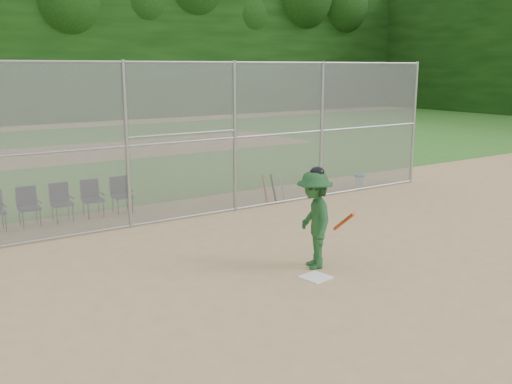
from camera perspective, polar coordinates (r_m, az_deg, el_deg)
ground at (r=11.13m, az=7.26°, el=-7.85°), size 100.00×100.00×0.00m
grass_strip at (r=27.01m, az=-18.69°, el=3.61°), size 100.00×100.00×0.00m
dirt_patch_far at (r=27.01m, az=-18.69°, el=3.62°), size 24.00×24.00×0.00m
backstop_fence at (r=14.68m, az=-5.47°, el=5.45°), size 16.09×0.09×4.00m
treeline at (r=28.72m, az=-20.58°, el=14.98°), size 81.00×60.00×11.00m
home_plate at (r=10.77m, az=5.99°, el=-8.46°), size 0.54×0.54×0.02m
batter_at_plate at (r=11.03m, az=5.85°, el=-2.73°), size 1.15×1.48×2.00m
water_cooler at (r=18.73m, az=10.29°, el=1.07°), size 0.34×0.34×0.42m
spare_bats at (r=16.38m, az=1.74°, el=0.34°), size 0.66×0.38×0.83m
chair_3 at (r=15.00m, az=-21.74°, el=-1.41°), size 0.54×0.52×0.96m
chair_4 at (r=15.18m, az=-18.83°, el=-1.04°), size 0.54×0.52×0.96m
chair_5 at (r=15.39m, az=-16.00°, el=-0.67°), size 0.54×0.52×0.96m
chair_6 at (r=15.64m, az=-13.25°, el=-0.31°), size 0.54×0.52×0.96m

